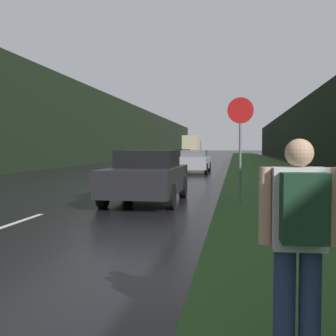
{
  "coord_description": "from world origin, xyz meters",
  "views": [
    {
      "loc": [
        4.44,
        -0.81,
        1.53
      ],
      "look_at": [
        2.05,
        14.26,
        0.81
      ],
      "focal_mm": 45.0,
      "sensor_mm": 36.0,
      "label": 1
    }
  ],
  "objects_px": {
    "delivery_truck": "(192,147)",
    "hitchhiker_with_backpack": "(299,235)",
    "car_passing_far": "(194,161)",
    "car_oncoming": "(184,155)",
    "car_passing_near": "(147,176)",
    "stop_sign": "(240,138)"
  },
  "relations": [
    {
      "from": "delivery_truck",
      "to": "hitchhiker_with_backpack",
      "type": "bearing_deg",
      "value": -83.54
    },
    {
      "from": "car_passing_far",
      "to": "delivery_truck",
      "type": "xyz_separation_m",
      "value": [
        -3.97,
        37.96,
        1.04
      ]
    },
    {
      "from": "car_passing_near",
      "to": "hitchhiker_with_backpack",
      "type": "bearing_deg",
      "value": 108.62
    },
    {
      "from": "stop_sign",
      "to": "car_passing_far",
      "type": "xyz_separation_m",
      "value": [
        -2.6,
        14.04,
        -1.08
      ]
    },
    {
      "from": "car_passing_far",
      "to": "car_oncoming",
      "type": "xyz_separation_m",
      "value": [
        -3.97,
        27.25,
        -0.04
      ]
    },
    {
      "from": "hitchhiker_with_backpack",
      "to": "car_passing_far",
      "type": "distance_m",
      "value": 22.93
    },
    {
      "from": "car_passing_near",
      "to": "car_passing_far",
      "type": "height_order",
      "value": "car_passing_near"
    },
    {
      "from": "stop_sign",
      "to": "delivery_truck",
      "type": "distance_m",
      "value": 52.41
    },
    {
      "from": "car_passing_near",
      "to": "delivery_truck",
      "type": "height_order",
      "value": "delivery_truck"
    },
    {
      "from": "hitchhiker_with_backpack",
      "to": "car_passing_near",
      "type": "height_order",
      "value": "hitchhiker_with_backpack"
    },
    {
      "from": "delivery_truck",
      "to": "car_passing_far",
      "type": "bearing_deg",
      "value": -84.03
    },
    {
      "from": "hitchhiker_with_backpack",
      "to": "stop_sign",
      "type": "bearing_deg",
      "value": 89.35
    },
    {
      "from": "hitchhiker_with_backpack",
      "to": "delivery_truck",
      "type": "relative_size",
      "value": 0.22
    },
    {
      "from": "car_passing_far",
      "to": "delivery_truck",
      "type": "bearing_deg",
      "value": -84.03
    },
    {
      "from": "hitchhiker_with_backpack",
      "to": "delivery_truck",
      "type": "xyz_separation_m",
      "value": [
        -6.88,
        60.7,
        0.84
      ]
    },
    {
      "from": "car_oncoming",
      "to": "delivery_truck",
      "type": "relative_size",
      "value": 0.63
    },
    {
      "from": "car_passing_near",
      "to": "car_passing_far",
      "type": "bearing_deg",
      "value": -90.0
    },
    {
      "from": "car_oncoming",
      "to": "hitchhiker_with_backpack",
      "type": "bearing_deg",
      "value": -82.17
    },
    {
      "from": "car_passing_near",
      "to": "delivery_truck",
      "type": "bearing_deg",
      "value": -85.64
    },
    {
      "from": "car_passing_near",
      "to": "car_oncoming",
      "type": "distance_m",
      "value": 41.54
    },
    {
      "from": "car_passing_far",
      "to": "car_oncoming",
      "type": "bearing_deg",
      "value": -81.71
    },
    {
      "from": "car_passing_near",
      "to": "car_passing_far",
      "type": "xyz_separation_m",
      "value": [
        0.0,
        14.1,
        -0.01
      ]
    }
  ]
}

